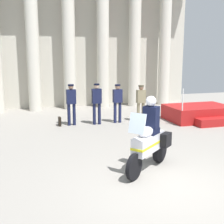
{
  "coord_description": "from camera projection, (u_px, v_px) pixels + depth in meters",
  "views": [
    {
      "loc": [
        -2.97,
        -5.65,
        2.9
      ],
      "look_at": [
        -0.24,
        3.62,
        1.03
      ],
      "focal_mm": 47.49,
      "sensor_mm": 36.0,
      "label": 1
    }
  ],
  "objects": [
    {
      "name": "briefcase_on_ground",
      "position": [
        60.0,
        122.0,
        12.26
      ],
      "size": [
        0.1,
        0.32,
        0.36
      ],
      "primitive_type": "cube",
      "color": "black",
      "rests_on": "ground_plane"
    },
    {
      "name": "colonnade_backdrop",
      "position": [
        67.0,
        36.0,
        15.91
      ],
      "size": [
        14.38,
        1.51,
        7.43
      ],
      "color": "beige",
      "rests_on": "ground_plane"
    },
    {
      "name": "officer_in_row_1",
      "position": [
        97.0,
        101.0,
        12.36
      ],
      "size": [
        0.39,
        0.24,
        1.73
      ],
      "rotation": [
        0.0,
        0.0,
        3.19
      ],
      "color": "#141938",
      "rests_on": "ground_plane"
    },
    {
      "name": "ground_plane",
      "position": [
        167.0,
        185.0,
        6.69
      ],
      "size": [
        28.0,
        28.0,
        0.0
      ],
      "primitive_type": "plane",
      "color": "gray"
    },
    {
      "name": "officer_in_row_3",
      "position": [
        141.0,
        100.0,
        12.91
      ],
      "size": [
        0.39,
        0.24,
        1.61
      ],
      "rotation": [
        0.0,
        0.0,
        3.19
      ],
      "color": "#847A5B",
      "rests_on": "ground_plane"
    },
    {
      "name": "officer_in_row_0",
      "position": [
        71.0,
        101.0,
        12.19
      ],
      "size": [
        0.39,
        0.24,
        1.71
      ],
      "rotation": [
        0.0,
        0.0,
        3.19
      ],
      "color": "#141938",
      "rests_on": "ground_plane"
    },
    {
      "name": "officer_in_row_2",
      "position": [
        118.0,
        100.0,
        12.68
      ],
      "size": [
        0.39,
        0.24,
        1.66
      ],
      "rotation": [
        0.0,
        0.0,
        3.19
      ],
      "color": "#191E42",
      "rests_on": "ground_plane"
    },
    {
      "name": "motorcycle_with_rider",
      "position": [
        150.0,
        139.0,
        7.48
      ],
      "size": [
        1.67,
        1.44,
        1.9
      ],
      "rotation": [
        0.0,
        0.0,
        3.85
      ],
      "color": "black",
      "rests_on": "ground_plane"
    },
    {
      "name": "reviewing_stand",
      "position": [
        199.0,
        113.0,
        13.27
      ],
      "size": [
        2.79,
        2.39,
        1.55
      ],
      "color": "#A51919",
      "rests_on": "ground_plane"
    }
  ]
}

